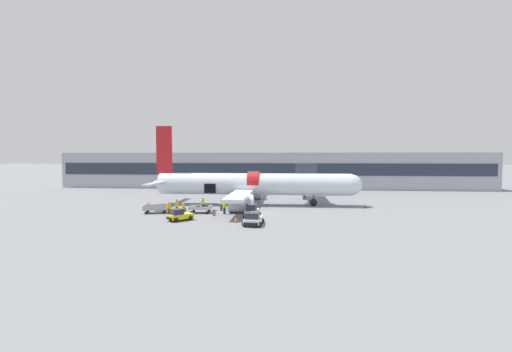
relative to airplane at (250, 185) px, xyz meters
The scene contains 21 objects.
ground_plane 7.73m from the airplane, 77.77° to the right, with size 500.00×500.00×0.00m, color slate.
terminal_strip 29.72m from the airplane, 87.09° to the left, with size 95.77×12.02×8.07m.
jet_bridge_stub 10.62m from the airplane, 37.05° to the left, with size 3.14×11.39×6.26m.
airplane is the anchor object (origin of this frame).
baggage_tug_lead 10.43m from the airplane, 82.74° to the right, with size 2.01×2.83×1.64m.
baggage_tug_mid 14.76m from the airplane, 117.49° to the right, with size 2.87×2.92×1.37m.
baggage_tug_rear 15.01m from the airplane, 82.63° to the right, with size 2.30×3.25×1.42m.
baggage_cart_loading 9.71m from the airplane, 126.50° to the right, with size 3.87×2.30×1.05m.
baggage_cart_queued 14.24m from the airplane, 143.89° to the right, with size 4.06×2.28×1.04m.
ground_crew_loader_a 12.45m from the airplane, 126.09° to the right, with size 0.37×0.55×1.62m.
ground_crew_loader_b 8.71m from the airplane, 106.72° to the right, with size 0.55×0.55×1.74m.
ground_crew_driver 11.99m from the airplane, 137.30° to the right, with size 0.55×0.61×1.80m.
ground_crew_supervisor 8.08m from the airplane, 140.68° to the right, with size 0.52×0.53×1.65m.
ground_crew_helper 6.73m from the airplane, 121.56° to the right, with size 0.57×0.57×1.79m.
ground_crew_marshal 13.55m from the airplane, 132.70° to the right, with size 0.64×0.47×1.82m.
suitcase_on_tarmac_upright 10.89m from the airplane, 140.39° to the right, with size 0.47×0.28×0.60m.
suitcase_on_tarmac_spare 10.51m from the airplane, 109.80° to the right, with size 0.40×0.22×0.79m.
safety_cone_nose 16.83m from the airplane, ahead, with size 0.51×0.51×0.62m.
safety_cone_engine_left 13.57m from the airplane, 90.78° to the right, with size 0.49×0.49×0.64m.
safety_cone_wingtip 7.06m from the airplane, 81.41° to the right, with size 0.61×0.61×0.64m.
safety_cone_tail 15.65m from the airplane, behind, with size 0.51×0.51×0.55m.
Camera 1 is at (4.04, -43.62, 7.43)m, focal length 24.00 mm.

